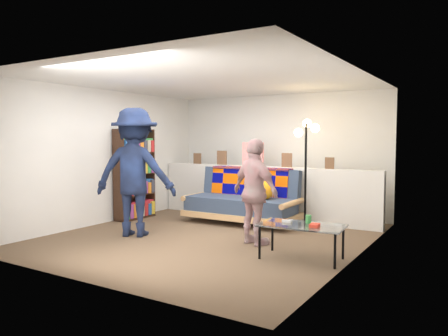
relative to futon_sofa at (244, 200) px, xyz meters
name	(u,v)px	position (x,y,z in m)	size (l,w,h in m)	color
ground	(211,237)	(0.10, -1.27, -0.41)	(5.00, 5.00, 0.00)	brown
room_shell	(226,130)	(0.10, -0.79, 1.26)	(4.60, 5.05, 2.45)	silver
half_wall_ledge	(263,192)	(0.10, 0.53, 0.09)	(4.45, 0.15, 1.00)	silver
ledge_decor	(252,157)	(-0.12, 0.51, 0.77)	(2.97, 0.02, 0.45)	brown
futon_sofa	(244,200)	(0.00, 0.00, 0.00)	(2.07, 1.03, 0.88)	tan
bookshelf	(135,177)	(-1.98, -0.73, 0.38)	(0.28, 0.85, 1.70)	black
coffee_table	(302,227)	(1.78, -1.71, 0.00)	(1.10, 0.67, 0.55)	black
floor_lamp	(306,151)	(1.08, 0.25, 0.91)	(0.43, 0.36, 1.86)	black
person_left	(135,172)	(-0.96, -1.80, 0.59)	(1.29, 0.74, 2.00)	black
person_right	(255,192)	(0.92, -1.34, 0.36)	(0.90, 0.37, 1.53)	pink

